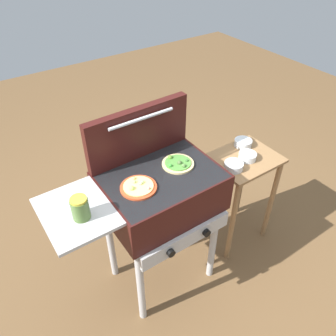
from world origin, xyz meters
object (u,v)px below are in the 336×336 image
object	(u,v)px
topping_bowl_near	(247,157)
topping_bowl_middle	(243,143)
prep_table	(241,182)
topping_bowl_far	(234,166)
grill	(159,195)
pizza_veggie	(178,163)
pizza_cheese	(138,187)
sauce_jar	(80,208)

from	to	relation	value
topping_bowl_near	topping_bowl_middle	world-z (taller)	same
prep_table	topping_bowl_far	bearing A→B (deg)	-163.32
grill	prep_table	size ratio (longest dim) A/B	1.31
grill	pizza_veggie	size ratio (longest dim) A/B	5.38
topping_bowl_near	topping_bowl_middle	bearing A→B (deg)	56.23
pizza_cheese	topping_bowl_near	size ratio (longest dim) A/B	1.65
sauce_jar	prep_table	world-z (taller)	sauce_jar
pizza_cheese	topping_bowl_near	distance (m)	0.83
pizza_cheese	topping_bowl_far	xyz separation A→B (m)	(0.67, -0.01, -0.16)
topping_bowl_far	topping_bowl_middle	size ratio (longest dim) A/B	1.00
pizza_veggie	prep_table	distance (m)	0.66
prep_table	topping_bowl_near	size ratio (longest dim) A/B	6.38
prep_table	topping_bowl_middle	bearing A→B (deg)	51.75
pizza_veggie	topping_bowl_far	world-z (taller)	pizza_veggie
prep_table	pizza_cheese	bearing A→B (deg)	-177.80
topping_bowl_near	topping_bowl_far	size ratio (longest dim) A/B	0.96
pizza_veggie	topping_bowl_near	world-z (taller)	pizza_veggie
pizza_veggie	topping_bowl_near	size ratio (longest dim) A/B	1.56
topping_bowl_far	sauce_jar	bearing A→B (deg)	-179.25
pizza_cheese	topping_bowl_near	bearing A→B (deg)	0.83
grill	prep_table	bearing A→B (deg)	0.37
topping_bowl_far	topping_bowl_middle	distance (m)	0.27
pizza_cheese	topping_bowl_far	world-z (taller)	pizza_cheese
pizza_veggie	sauce_jar	bearing A→B (deg)	-173.38
pizza_veggie	topping_bowl_far	xyz separation A→B (m)	(0.39, -0.06, -0.16)
pizza_veggie	prep_table	xyz separation A→B (m)	(0.53, -0.01, -0.38)
prep_table	topping_bowl_far	distance (m)	0.27
grill	prep_table	distance (m)	0.71
prep_table	pizza_veggie	bearing A→B (deg)	178.52
sauce_jar	prep_table	distance (m)	1.21
grill	pizza_cheese	distance (m)	0.21
sauce_jar	grill	bearing A→B (deg)	6.37
pizza_cheese	topping_bowl_middle	distance (m)	0.92
pizza_veggie	topping_bowl_middle	xyz separation A→B (m)	(0.62, 0.09, -0.16)
prep_table	topping_bowl_middle	distance (m)	0.27
topping_bowl_middle	topping_bowl_far	bearing A→B (deg)	-146.42
pizza_cheese	sauce_jar	xyz separation A→B (m)	(-0.32, -0.02, 0.05)
pizza_veggie	topping_bowl_middle	distance (m)	0.65
pizza_veggie	topping_bowl_far	bearing A→B (deg)	-8.18
topping_bowl_near	sauce_jar	bearing A→B (deg)	-178.18
topping_bowl_near	topping_bowl_middle	size ratio (longest dim) A/B	0.96
pizza_cheese	topping_bowl_far	size ratio (longest dim) A/B	1.58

